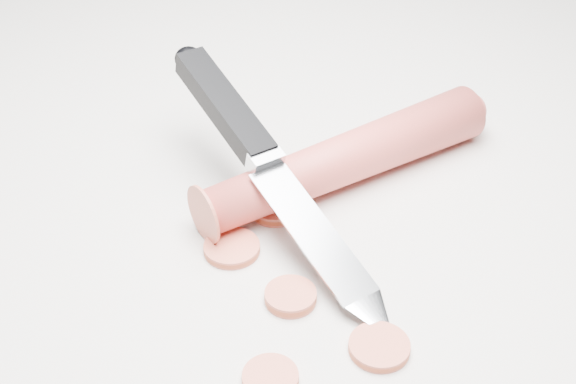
% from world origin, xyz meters
% --- Properties ---
extents(ground, '(2.40, 2.40, 0.00)m').
position_xyz_m(ground, '(0.00, 0.00, 0.00)').
color(ground, beige).
rests_on(ground, ground).
extents(carrot, '(0.14, 0.21, 0.03)m').
position_xyz_m(carrot, '(-0.00, 0.06, 0.02)').
color(carrot, '#C53C37').
rests_on(carrot, ground).
extents(carrot_slice_0, '(0.03, 0.03, 0.01)m').
position_xyz_m(carrot_slice_0, '(0.08, -0.07, 0.00)').
color(carrot_slice_0, '#C7513B').
rests_on(carrot_slice_0, ground).
extents(carrot_slice_1, '(0.04, 0.04, 0.01)m').
position_xyz_m(carrot_slice_1, '(-0.04, -0.04, 0.00)').
color(carrot_slice_1, '#C7513B').
rests_on(carrot_slice_1, ground).
extents(carrot_slice_2, '(0.03, 0.03, 0.01)m').
position_xyz_m(carrot_slice_2, '(0.01, -0.06, 0.00)').
color(carrot_slice_2, '#C7513B').
rests_on(carrot_slice_2, ground).
extents(carrot_slice_3, '(0.03, 0.03, 0.01)m').
position_xyz_m(carrot_slice_3, '(-0.03, 0.01, 0.00)').
color(carrot_slice_3, '#C7513B').
rests_on(carrot_slice_3, ground).
extents(carrot_slice_4, '(0.03, 0.03, 0.01)m').
position_xyz_m(carrot_slice_4, '(0.03, -0.12, 0.00)').
color(carrot_slice_4, '#C7513B').
rests_on(carrot_slice_4, ground).
extents(kitchen_knife, '(0.23, 0.15, 0.08)m').
position_xyz_m(kitchen_knife, '(-0.03, 0.00, 0.04)').
color(kitchen_knife, '#B4B6BB').
rests_on(kitchen_knife, ground).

